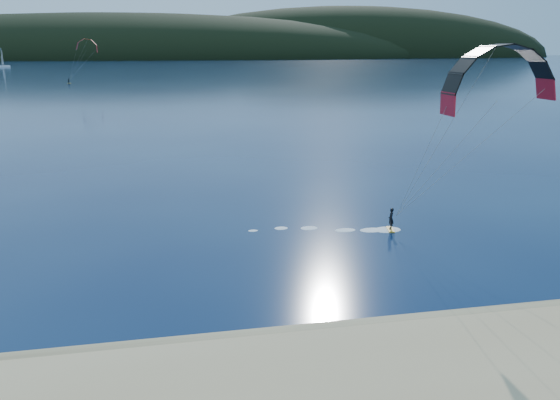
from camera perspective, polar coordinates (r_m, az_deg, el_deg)
The scene contains 5 objects.
wet_sand at distance 24.62m, azimuth -6.39°, elevation -15.11°, with size 220.00×2.50×0.10m.
headland at distance 762.02m, azimuth -11.21°, elevation 14.42°, with size 1200.00×310.00×140.00m.
kitesurfer_near at distance 37.34m, azimuth 21.13°, elevation 9.12°, with size 19.58×6.33×11.74m.
kitesurfer_far at distance 215.30m, azimuth -19.63°, elevation 14.64°, with size 12.57×5.50×14.74m.
sailboat at distance 424.09m, azimuth -27.07°, elevation 12.43°, with size 9.30×5.83×12.98m.
Camera 1 is at (-1.42, -16.63, 12.60)m, focal length 34.84 mm.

